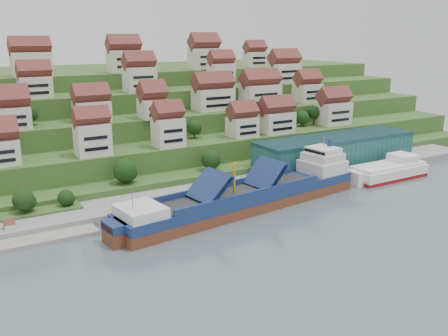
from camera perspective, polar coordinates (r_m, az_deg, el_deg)
ground at (r=134.65m, az=0.91°, el=-4.96°), size 300.00×300.00×0.00m
quay at (r=156.59m, az=4.33°, el=-1.66°), size 180.00×14.00×2.20m
hillside at (r=224.40m, az=-12.97°, el=5.64°), size 260.00×128.00×31.00m
hillside_village at (r=183.19m, az=-8.55°, el=8.15°), size 156.14×62.04×28.95m
hillside_trees at (r=164.27m, az=-9.05°, el=4.13°), size 139.01×62.68×30.42m
warehouse at (r=176.08m, az=12.62°, el=1.96°), size 60.00×15.00×10.00m
flagpole at (r=150.02m, az=4.86°, el=-0.13°), size 1.28×0.16×8.00m
cargo_ship at (r=136.37m, az=3.09°, el=-3.31°), size 75.35×20.82×16.48m
second_ship at (r=172.94m, az=18.34°, el=-0.33°), size 27.73×10.56×8.01m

